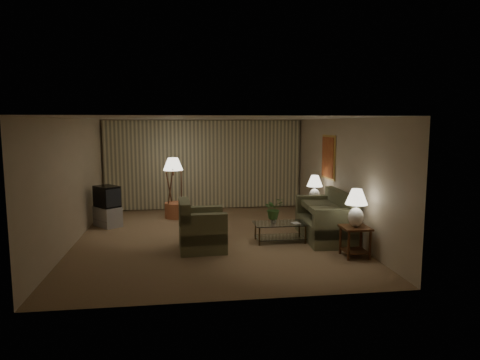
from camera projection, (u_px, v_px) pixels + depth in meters
name	position (u px, v px, depth m)	size (l,w,h in m)	color
ground	(213.00, 238.00, 9.72)	(7.00, 7.00, 0.00)	#9A8155
room_shell	(209.00, 156.00, 10.98)	(6.04, 7.02, 2.72)	beige
sofa	(325.00, 220.00, 9.62)	(2.00, 1.16, 0.84)	#6B6D4C
armchair	(202.00, 230.00, 8.79)	(1.04, 0.99, 0.82)	#6B6D4C
side_table_near	(355.00, 236.00, 8.32)	(0.53, 0.53, 0.60)	#3D2210
side_table_far	(314.00, 210.00, 10.87)	(0.56, 0.47, 0.60)	#3D2210
table_lamp_near	(356.00, 204.00, 8.23)	(0.43, 0.43, 0.74)	white
table_lamp_far	(315.00, 186.00, 10.79)	(0.40, 0.40, 0.69)	white
coffee_table	(280.00, 229.00, 9.40)	(1.15, 0.63, 0.41)	silver
tv_cabinet	(108.00, 216.00, 10.81)	(0.79, 0.83, 0.50)	#99999B
crt_tv	(107.00, 196.00, 10.74)	(0.73, 0.76, 0.53)	black
floor_lamp	(173.00, 187.00, 11.69)	(0.54, 0.54, 1.66)	#3D2210
ottoman	(176.00, 210.00, 11.80)	(0.63, 0.63, 0.42)	#AE583A
vase	(273.00, 220.00, 9.35)	(0.14, 0.14, 0.14)	silver
flowers	(274.00, 207.00, 9.31)	(0.42, 0.36, 0.46)	#417032
book	(292.00, 223.00, 9.31)	(0.16, 0.22, 0.02)	olive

